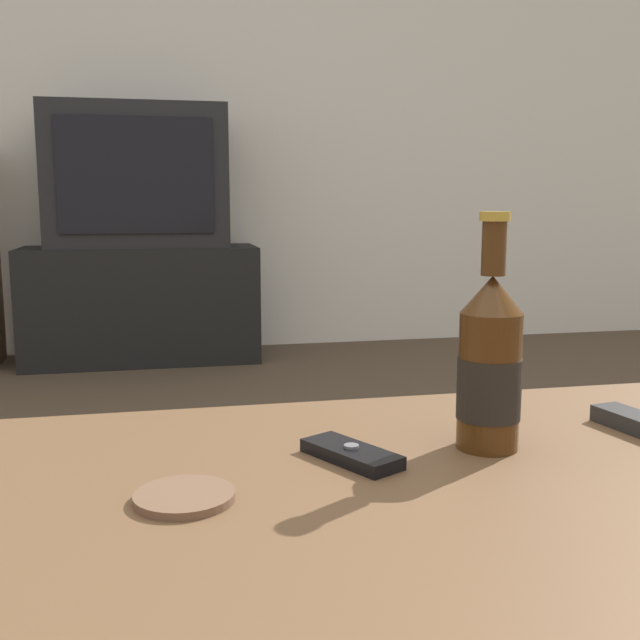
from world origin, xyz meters
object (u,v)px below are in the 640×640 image
(tv_stand, at_px, (142,304))
(beer_bottle, at_px, (490,365))
(television, at_px, (137,177))
(cell_phone, at_px, (351,454))

(tv_stand, height_order, beer_bottle, beer_bottle)
(beer_bottle, bearing_deg, television, 99.11)
(tv_stand, relative_size, television, 1.33)
(tv_stand, xyz_separation_m, television, (0.00, -0.00, 0.56))
(television, bearing_deg, tv_stand, 90.00)
(beer_bottle, xyz_separation_m, cell_phone, (-0.16, -0.01, -0.09))
(tv_stand, bearing_deg, television, -90.00)
(tv_stand, distance_m, television, 0.56)
(tv_stand, bearing_deg, beer_bottle, -80.91)
(television, height_order, cell_phone, television)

